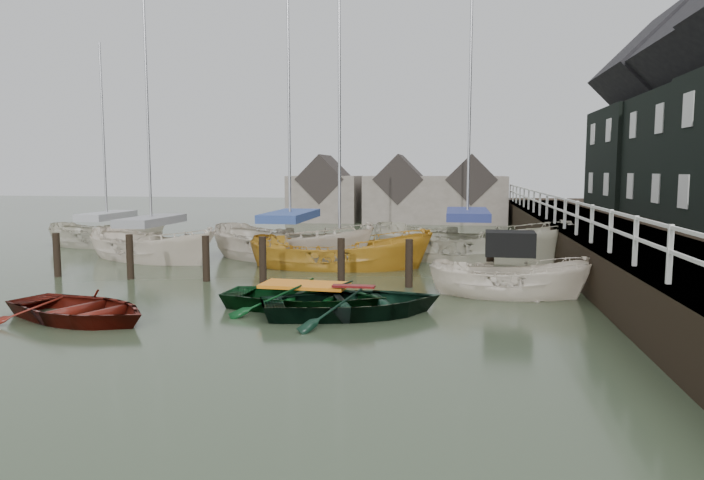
% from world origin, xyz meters
% --- Properties ---
extents(ground, '(120.00, 120.00, 0.00)m').
position_xyz_m(ground, '(0.00, 0.00, 0.00)').
color(ground, '#2B3320').
rests_on(ground, ground).
extents(pier, '(3.04, 32.00, 2.70)m').
position_xyz_m(pier, '(9.48, 10.00, 0.71)').
color(pier, black).
rests_on(pier, ground).
extents(mooring_pilings, '(13.72, 0.22, 1.80)m').
position_xyz_m(mooring_pilings, '(-1.11, 3.00, 0.50)').
color(mooring_pilings, black).
rests_on(mooring_pilings, ground).
extents(far_sheds, '(14.00, 4.08, 4.39)m').
position_xyz_m(far_sheds, '(0.83, 26.00, 1.86)').
color(far_sheds, '#665B51').
rests_on(far_sheds, ground).
extents(rowboat_red, '(4.58, 3.91, 0.80)m').
position_xyz_m(rowboat_red, '(-3.87, -2.26, 0.00)').
color(rowboat_red, '#51120B').
rests_on(rowboat_red, ground).
extents(rowboat_green, '(4.25, 3.17, 0.84)m').
position_xyz_m(rowboat_green, '(0.88, -0.28, 0.00)').
color(rowboat_green, black).
rests_on(rowboat_green, ground).
extents(rowboat_dkgreen, '(5.10, 4.38, 0.89)m').
position_xyz_m(rowboat_dkgreen, '(2.17, -0.76, 0.00)').
color(rowboat_dkgreen, black).
rests_on(rowboat_dkgreen, ground).
extents(motorboat, '(4.37, 1.80, 2.57)m').
position_xyz_m(motorboat, '(5.97, 2.08, 0.10)').
color(motorboat, beige).
rests_on(motorboat, ground).
extents(sailboat_a, '(6.84, 4.90, 11.53)m').
position_xyz_m(sailboat_a, '(-6.82, 7.08, 0.06)').
color(sailboat_a, beige).
rests_on(sailboat_a, ground).
extents(sailboat_b, '(7.81, 5.41, 12.07)m').
position_xyz_m(sailboat_b, '(-1.63, 7.87, 0.06)').
color(sailboat_b, beige).
rests_on(sailboat_b, ground).
extents(sailboat_c, '(6.50, 2.61, 10.54)m').
position_xyz_m(sailboat_c, '(0.55, 6.33, 0.01)').
color(sailboat_c, '#BE8523').
rests_on(sailboat_c, ground).
extents(sailboat_d, '(8.16, 5.04, 12.27)m').
position_xyz_m(sailboat_d, '(4.97, 8.82, 0.06)').
color(sailboat_d, beige).
rests_on(sailboat_d, ground).
extents(sailboat_e, '(6.17, 2.99, 9.99)m').
position_xyz_m(sailboat_e, '(-10.69, 10.56, 0.06)').
color(sailboat_e, '#B9B29D').
rests_on(sailboat_e, ground).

